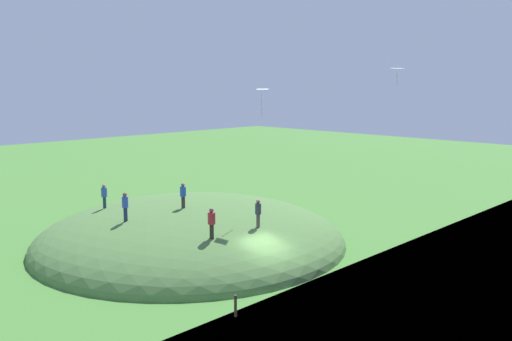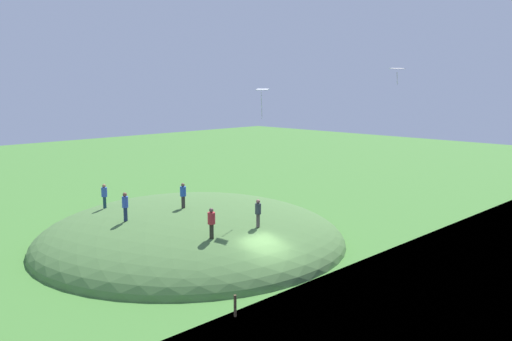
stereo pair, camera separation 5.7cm
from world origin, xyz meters
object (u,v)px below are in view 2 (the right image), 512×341
person_walking_path (104,193)px  mooring_post (235,306)px  person_near_shore (125,203)px  kite_4 (262,92)px  kite_3 (397,69)px  person_with_child (258,210)px  person_on_hilltop (183,192)px  person_watching_kites (211,219)px

person_walking_path → mooring_post: size_ratio=1.62×
person_near_shore → kite_4: bearing=149.9°
mooring_post → kite_3: bearing=-82.5°
person_with_child → kite_3: (-2.36, -11.50, 8.58)m
person_on_hilltop → kite_4: bearing=-50.2°
person_walking_path → mooring_post: person_walking_path is taller
person_with_child → kite_3: kite_3 is taller
person_on_hilltop → mooring_post: size_ratio=1.58×
kite_4 → mooring_post: 14.38m
kite_3 → mooring_post: (-2.34, 17.80, -11.41)m
kite_3 → person_watching_kites: bearing=79.6°
person_with_child → person_walking_path: size_ratio=1.00×
kite_4 → mooring_post: (-6.32, 8.32, -9.88)m
person_with_child → kite_4: bearing=44.9°
person_watching_kites → mooring_post: bearing=99.5°
person_with_child → kite_3: bearing=-5.5°
person_near_shore → mooring_post: person_near_shore is taller
person_on_hilltop → person_near_shore: bearing=165.9°
person_on_hilltop → mooring_post: 11.74m
person_watching_kites → person_with_child: bearing=-147.1°
person_near_shore → kite_3: 20.68m
person_on_hilltop → mooring_post: person_on_hilltop is taller
person_with_child → kite_4: 7.50m
person_near_shore → person_watching_kites: size_ratio=1.02×
person_with_child → person_near_shore: bearing=136.6°
mooring_post → person_watching_kites: bearing=-29.8°
person_on_hilltop → person_watching_kites: (-5.10, 1.91, -0.57)m
person_near_shore → person_on_hilltop: bearing=170.5°
kite_4 → person_with_child: bearing=128.8°
person_walking_path → person_near_shore: (-4.62, 1.18, 0.21)m
person_on_hilltop → mooring_post: bearing=-117.8°
person_on_hilltop → person_with_child: bearing=-77.3°
person_near_shore → person_watching_kites: 6.22m
kite_3 → mooring_post: size_ratio=1.08×
kite_3 → kite_4: 10.40m
person_walking_path → kite_3: 22.22m
person_on_hilltop → kite_3: bearing=-33.6°
person_on_hilltop → person_watching_kites: size_ratio=0.94×
kite_3 → person_walking_path: bearing=49.8°
person_on_hilltop → kite_3: kite_3 is taller
person_walking_path → mooring_post: (-15.59, 2.13, -2.90)m
kite_3 → kite_4: bearing=67.2°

